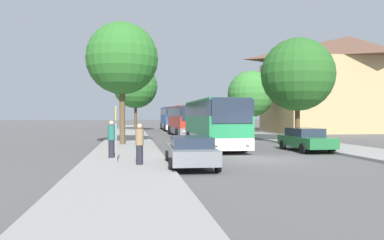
{
  "coord_description": "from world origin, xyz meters",
  "views": [
    {
      "loc": [
        -6.67,
        -18.31,
        2.3
      ],
      "look_at": [
        -1.45,
        14.1,
        1.84
      ],
      "focal_mm": 35.0,
      "sensor_mm": 36.0,
      "label": 1
    }
  ],
  "objects_px": {
    "bus_stop_sign": "(116,127)",
    "pedestrian_waiting_near": "(111,139)",
    "parked_car_right_far": "(217,127)",
    "tree_left_near": "(122,59)",
    "parked_car_right_near": "(306,139)",
    "tree_right_mid": "(298,75)",
    "tree_right_near": "(251,94)",
    "bus_middle": "(184,120)",
    "pedestrian_waiting_far": "(140,144)",
    "tree_left_far": "(135,86)",
    "bus_front": "(213,122)",
    "parked_car_left_curb": "(191,151)",
    "bus_rear": "(172,118)"
  },
  "relations": [
    {
      "from": "bus_middle",
      "to": "tree_right_mid",
      "type": "distance_m",
      "value": 14.64
    },
    {
      "from": "parked_car_right_near",
      "to": "pedestrian_waiting_near",
      "type": "bearing_deg",
      "value": 12.83
    },
    {
      "from": "bus_front",
      "to": "pedestrian_waiting_near",
      "type": "height_order",
      "value": "bus_front"
    },
    {
      "from": "bus_rear",
      "to": "bus_stop_sign",
      "type": "bearing_deg",
      "value": -99.17
    },
    {
      "from": "parked_car_right_near",
      "to": "tree_right_mid",
      "type": "relative_size",
      "value": 0.55
    },
    {
      "from": "bus_rear",
      "to": "pedestrian_waiting_far",
      "type": "bearing_deg",
      "value": -97.48
    },
    {
      "from": "bus_middle",
      "to": "tree_right_near",
      "type": "bearing_deg",
      "value": 25.78
    },
    {
      "from": "bus_front",
      "to": "bus_stop_sign",
      "type": "relative_size",
      "value": 4.18
    },
    {
      "from": "parked_car_left_curb",
      "to": "bus_stop_sign",
      "type": "xyz_separation_m",
      "value": [
        -3.24,
        1.12,
        1.01
      ]
    },
    {
      "from": "parked_car_left_curb",
      "to": "pedestrian_waiting_near",
      "type": "xyz_separation_m",
      "value": [
        -3.54,
        3.13,
        0.37
      ]
    },
    {
      "from": "parked_car_right_far",
      "to": "tree_left_near",
      "type": "relative_size",
      "value": 0.48
    },
    {
      "from": "parked_car_right_far",
      "to": "tree_right_near",
      "type": "height_order",
      "value": "tree_right_near"
    },
    {
      "from": "parked_car_right_far",
      "to": "bus_stop_sign",
      "type": "height_order",
      "value": "bus_stop_sign"
    },
    {
      "from": "bus_rear",
      "to": "parked_car_right_far",
      "type": "bearing_deg",
      "value": -66.43
    },
    {
      "from": "bus_stop_sign",
      "to": "pedestrian_waiting_near",
      "type": "height_order",
      "value": "bus_stop_sign"
    },
    {
      "from": "tree_right_mid",
      "to": "parked_car_left_curb",
      "type": "bearing_deg",
      "value": -130.49
    },
    {
      "from": "bus_front",
      "to": "pedestrian_waiting_far",
      "type": "bearing_deg",
      "value": -118.93
    },
    {
      "from": "parked_car_right_far",
      "to": "tree_left_far",
      "type": "relative_size",
      "value": 0.45
    },
    {
      "from": "pedestrian_waiting_far",
      "to": "bus_stop_sign",
      "type": "bearing_deg",
      "value": -27.48
    },
    {
      "from": "tree_right_mid",
      "to": "parked_car_right_near",
      "type": "bearing_deg",
      "value": -110.76
    },
    {
      "from": "bus_front",
      "to": "tree_left_far",
      "type": "xyz_separation_m",
      "value": [
        -5.09,
        28.58,
        4.61
      ]
    },
    {
      "from": "bus_middle",
      "to": "bus_stop_sign",
      "type": "relative_size",
      "value": 4.03
    },
    {
      "from": "tree_left_near",
      "to": "parked_car_left_curb",
      "type": "bearing_deg",
      "value": -74.7
    },
    {
      "from": "parked_car_right_near",
      "to": "tree_right_near",
      "type": "height_order",
      "value": "tree_right_near"
    },
    {
      "from": "bus_middle",
      "to": "tree_left_near",
      "type": "height_order",
      "value": "tree_left_near"
    },
    {
      "from": "pedestrian_waiting_near",
      "to": "tree_right_near",
      "type": "bearing_deg",
      "value": 86.04
    },
    {
      "from": "parked_car_right_far",
      "to": "tree_right_mid",
      "type": "relative_size",
      "value": 0.51
    },
    {
      "from": "bus_front",
      "to": "parked_car_right_far",
      "type": "height_order",
      "value": "bus_front"
    },
    {
      "from": "parked_car_right_near",
      "to": "pedestrian_waiting_near",
      "type": "xyz_separation_m",
      "value": [
        -11.82,
        -2.94,
        0.33
      ]
    },
    {
      "from": "tree_left_far",
      "to": "parked_car_right_near",
      "type": "bearing_deg",
      "value": -72.19
    },
    {
      "from": "pedestrian_waiting_far",
      "to": "tree_left_far",
      "type": "bearing_deg",
      "value": -77.92
    },
    {
      "from": "parked_car_right_far",
      "to": "tree_right_near",
      "type": "relative_size",
      "value": 0.55
    },
    {
      "from": "pedestrian_waiting_far",
      "to": "tree_right_mid",
      "type": "relative_size",
      "value": 0.21
    },
    {
      "from": "bus_rear",
      "to": "bus_stop_sign",
      "type": "distance_m",
      "value": 38.73
    },
    {
      "from": "bus_middle",
      "to": "parked_car_left_curb",
      "type": "relative_size",
      "value": 2.22
    },
    {
      "from": "parked_car_right_far",
      "to": "parked_car_left_curb",
      "type": "bearing_deg",
      "value": 71.46
    },
    {
      "from": "parked_car_right_far",
      "to": "tree_right_near",
      "type": "bearing_deg",
      "value": -176.55
    },
    {
      "from": "bus_middle",
      "to": "parked_car_right_near",
      "type": "relative_size",
      "value": 2.25
    },
    {
      "from": "pedestrian_waiting_near",
      "to": "pedestrian_waiting_far",
      "type": "height_order",
      "value": "pedestrian_waiting_near"
    },
    {
      "from": "tree_left_near",
      "to": "tree_right_mid",
      "type": "height_order",
      "value": "tree_left_near"
    },
    {
      "from": "tree_left_near",
      "to": "tree_right_mid",
      "type": "bearing_deg",
      "value": 3.41
    },
    {
      "from": "parked_car_right_far",
      "to": "bus_rear",
      "type": "bearing_deg",
      "value": -70.24
    },
    {
      "from": "parked_car_right_near",
      "to": "tree_right_mid",
      "type": "distance_m",
      "value": 8.46
    },
    {
      "from": "pedestrian_waiting_far",
      "to": "bus_middle",
      "type": "bearing_deg",
      "value": -90.1
    },
    {
      "from": "parked_car_right_near",
      "to": "pedestrian_waiting_near",
      "type": "distance_m",
      "value": 12.19
    },
    {
      "from": "parked_car_right_far",
      "to": "tree_left_near",
      "type": "distance_m",
      "value": 20.95
    },
    {
      "from": "parked_car_right_far",
      "to": "pedestrian_waiting_near",
      "type": "bearing_deg",
      "value": 62.72
    },
    {
      "from": "pedestrian_waiting_far",
      "to": "tree_left_near",
      "type": "bearing_deg",
      "value": -72.58
    },
    {
      "from": "parked_car_right_far",
      "to": "bus_stop_sign",
      "type": "xyz_separation_m",
      "value": [
        -11.06,
        -27.52,
        0.99
      ]
    },
    {
      "from": "bus_stop_sign",
      "to": "tree_left_far",
      "type": "xyz_separation_m",
      "value": [
        1.23,
        36.97,
        4.63
      ]
    }
  ]
}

